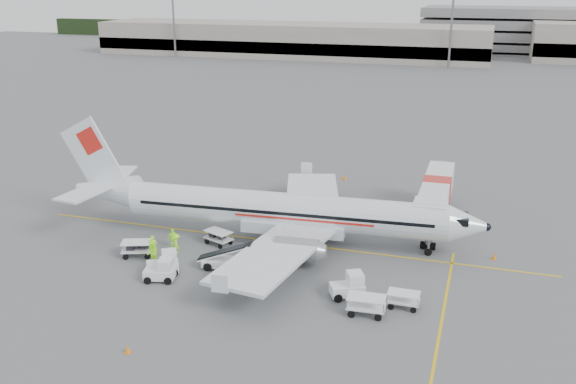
# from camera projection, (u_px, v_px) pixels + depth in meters

# --- Properties ---
(ground) EXTENTS (360.00, 360.00, 0.00)m
(ground) POSITION_uv_depth(u_px,v_px,m) (281.00, 242.00, 53.80)
(ground) COLOR #56595B
(stripe_lead) EXTENTS (44.00, 0.20, 0.01)m
(stripe_lead) POSITION_uv_depth(u_px,v_px,m) (281.00, 242.00, 53.79)
(stripe_lead) COLOR yellow
(stripe_lead) RESTS_ON ground
(stripe_cross) EXTENTS (0.20, 20.00, 0.01)m
(stripe_cross) POSITION_uv_depth(u_px,v_px,m) (443.00, 312.00, 42.55)
(stripe_cross) COLOR yellow
(stripe_cross) RESTS_ON ground
(terminal_west) EXTENTS (110.00, 22.00, 9.00)m
(terminal_west) POSITION_uv_depth(u_px,v_px,m) (290.00, 40.00, 181.38)
(terminal_west) COLOR gray
(terminal_west) RESTS_ON ground
(parking_garage) EXTENTS (62.00, 24.00, 14.00)m
(parking_garage) POSITION_uv_depth(u_px,v_px,m) (530.00, 28.00, 189.09)
(parking_garage) COLOR slate
(parking_garage) RESTS_ON ground
(treeline) EXTENTS (300.00, 3.00, 6.00)m
(treeline) POSITION_uv_depth(u_px,v_px,m) (446.00, 36.00, 211.08)
(treeline) COLOR black
(treeline) RESTS_ON ground
(mast_west) EXTENTS (3.20, 1.20, 22.00)m
(mast_west) POSITION_uv_depth(u_px,v_px,m) (173.00, 16.00, 177.06)
(mast_west) COLOR slate
(mast_west) RESTS_ON ground
(mast_center) EXTENTS (3.20, 1.20, 22.00)m
(mast_center) POSITION_uv_depth(u_px,v_px,m) (452.00, 22.00, 155.57)
(mast_center) COLOR slate
(mast_center) RESTS_ON ground
(aircraft) EXTENTS (36.86, 29.85, 9.65)m
(aircraft) POSITION_uv_depth(u_px,v_px,m) (284.00, 187.00, 52.29)
(aircraft) COLOR white
(aircraft) RESTS_ON ground
(jet_bridge) EXTENTS (3.17, 16.26, 4.26)m
(jet_bridge) POSITION_uv_depth(u_px,v_px,m) (436.00, 202.00, 57.09)
(jet_bridge) COLOR white
(jet_bridge) RESTS_ON ground
(belt_loader) EXTENTS (5.24, 2.49, 2.73)m
(belt_loader) POSITION_uv_depth(u_px,v_px,m) (228.00, 252.00, 48.50)
(belt_loader) COLOR white
(belt_loader) RESTS_ON ground
(tug_fore) EXTENTS (2.68, 2.25, 1.80)m
(tug_fore) POSITION_uv_depth(u_px,v_px,m) (347.00, 285.00, 44.27)
(tug_fore) COLOR white
(tug_fore) RESTS_ON ground
(tug_mid) EXTENTS (2.44, 1.78, 1.69)m
(tug_mid) POSITION_uv_depth(u_px,v_px,m) (159.00, 270.00, 46.70)
(tug_mid) COLOR white
(tug_mid) RESTS_ON ground
(tug_aft) EXTENTS (2.68, 2.34, 1.80)m
(tug_aft) POSITION_uv_depth(u_px,v_px,m) (162.00, 263.00, 47.75)
(tug_aft) COLOR white
(tug_aft) RESTS_ON ground
(cart_loaded_a) EXTENTS (2.62, 2.11, 1.19)m
(cart_loaded_a) POSITION_uv_depth(u_px,v_px,m) (218.00, 238.00, 53.17)
(cart_loaded_a) COLOR white
(cart_loaded_a) RESTS_ON ground
(cart_loaded_b) EXTENTS (2.77, 2.18, 1.27)m
(cart_loaded_b) POSITION_uv_depth(u_px,v_px,m) (138.00, 249.00, 50.86)
(cart_loaded_b) COLOR white
(cart_loaded_b) RESTS_ON ground
(cart_empty_a) EXTENTS (2.58, 1.62, 1.31)m
(cart_empty_a) POSITION_uv_depth(u_px,v_px,m) (366.00, 306.00, 42.02)
(cart_empty_a) COLOR white
(cart_empty_a) RESTS_ON ground
(cart_empty_b) EXTENTS (2.13, 1.26, 1.11)m
(cart_empty_b) POSITION_uv_depth(u_px,v_px,m) (403.00, 300.00, 42.95)
(cart_empty_b) COLOR white
(cart_empty_b) RESTS_ON ground
(cone_nose) EXTENTS (0.35, 0.35, 0.57)m
(cone_nose) POSITION_uv_depth(u_px,v_px,m) (494.00, 256.00, 50.40)
(cone_nose) COLOR orange
(cone_nose) RESTS_ON ground
(cone_port) EXTENTS (0.44, 0.44, 0.71)m
(cone_port) POSITION_uv_depth(u_px,v_px,m) (345.00, 177.00, 70.37)
(cone_port) COLOR orange
(cone_port) RESTS_ON ground
(cone_stbd) EXTENTS (0.35, 0.35, 0.58)m
(cone_stbd) POSITION_uv_depth(u_px,v_px,m) (127.00, 349.00, 37.80)
(cone_stbd) COLOR orange
(cone_stbd) RESTS_ON ground
(crew_a) EXTENTS (0.77, 0.67, 1.77)m
(crew_a) POSITION_uv_depth(u_px,v_px,m) (153.00, 246.00, 50.69)
(crew_a) COLOR #A3FF1A
(crew_a) RESTS_ON ground
(crew_b) EXTENTS (1.11, 1.13, 1.84)m
(crew_b) POSITION_uv_depth(u_px,v_px,m) (152.00, 254.00, 49.29)
(crew_b) COLOR #A3FF1A
(crew_b) RESTS_ON ground
(crew_c) EXTENTS (1.10, 1.19, 1.61)m
(crew_c) POSITION_uv_depth(u_px,v_px,m) (177.00, 243.00, 51.48)
(crew_c) COLOR #A3FF1A
(crew_c) RESTS_ON ground
(crew_d) EXTENTS (0.94, 0.94, 1.60)m
(crew_d) POSITION_uv_depth(u_px,v_px,m) (173.00, 238.00, 52.60)
(crew_d) COLOR #A3FF1A
(crew_d) RESTS_ON ground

